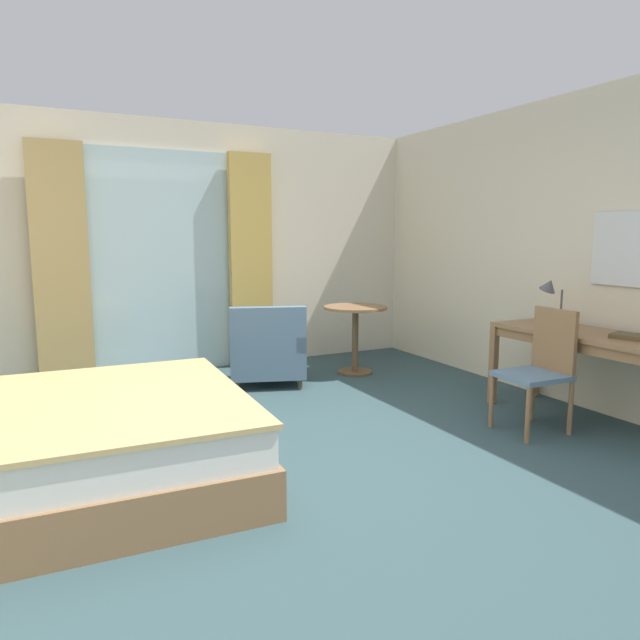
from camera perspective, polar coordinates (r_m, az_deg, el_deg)
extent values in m
cube|color=#334C51|center=(3.83, 0.22, -15.64)|extent=(6.04, 7.14, 0.10)
cube|color=beige|center=(6.62, -12.84, 7.05)|extent=(5.64, 0.12, 2.74)
cube|color=beige|center=(5.34, 27.91, 5.98)|extent=(0.12, 6.74, 2.74)
cube|color=silver|center=(6.47, -15.59, 5.46)|extent=(1.55, 0.02, 2.41)
cube|color=tan|center=(6.26, -24.42, 4.97)|extent=(0.53, 0.10, 2.42)
cube|color=tan|center=(6.64, -6.92, 5.82)|extent=(0.49, 0.10, 2.42)
cube|color=olive|center=(3.83, -24.46, -13.32)|extent=(2.24, 1.88, 0.28)
cube|color=white|center=(3.74, -24.71, -9.68)|extent=(2.18, 1.82, 0.23)
cube|color=tan|center=(3.72, -19.24, -7.43)|extent=(1.50, 1.83, 0.03)
cube|color=olive|center=(5.03, 25.43, -1.36)|extent=(0.64, 1.60, 0.04)
cube|color=olive|center=(5.04, 25.39, -2.01)|extent=(0.59, 1.52, 0.08)
cube|color=olive|center=(5.78, 20.79, -3.65)|extent=(0.06, 0.06, 0.71)
cube|color=olive|center=(5.39, 16.90, -4.31)|extent=(0.06, 0.06, 0.71)
cube|color=slate|center=(4.70, 20.37, -5.23)|extent=(0.48, 0.44, 0.04)
cube|color=olive|center=(4.80, 22.35, -1.84)|extent=(0.05, 0.41, 0.49)
cylinder|color=olive|center=(4.76, 16.73, -7.79)|extent=(0.04, 0.04, 0.42)
cylinder|color=olive|center=(4.49, 20.02, -8.93)|extent=(0.04, 0.04, 0.42)
cylinder|color=olive|center=(5.04, 20.41, -7.05)|extent=(0.04, 0.04, 0.42)
cylinder|color=olive|center=(4.79, 23.70, -8.05)|extent=(0.04, 0.04, 0.42)
cylinder|color=#4C4C51|center=(5.25, 22.81, -0.53)|extent=(0.14, 0.14, 0.02)
cylinder|color=#4C4C51|center=(5.23, 22.91, 1.17)|extent=(0.02, 0.02, 0.30)
cone|color=#4C4C51|center=(5.27, 21.88, 3.24)|extent=(0.15, 0.17, 0.15)
cube|color=brown|center=(4.88, 28.67, -1.45)|extent=(0.28, 0.32, 0.03)
cube|color=slate|center=(5.91, -5.32, -4.05)|extent=(0.92, 0.89, 0.27)
cube|color=slate|center=(5.56, -5.20, -1.04)|extent=(0.74, 0.34, 0.46)
cube|color=slate|center=(5.90, -2.25, -1.94)|extent=(0.31, 0.70, 0.16)
cube|color=slate|center=(5.86, -8.48, -2.08)|extent=(0.31, 0.70, 0.16)
cylinder|color=#4C3D2D|center=(6.26, -2.61, -5.04)|extent=(0.04, 0.04, 0.10)
cylinder|color=#4C3D2D|center=(6.23, -8.31, -5.19)|extent=(0.04, 0.04, 0.10)
cylinder|color=#4C3D2D|center=(5.70, -2.00, -6.39)|extent=(0.04, 0.04, 0.10)
cylinder|color=#4C3D2D|center=(5.67, -8.28, -6.57)|extent=(0.04, 0.04, 0.10)
cylinder|color=olive|center=(6.23, 3.56, 1.25)|extent=(0.69, 0.69, 0.03)
cylinder|color=brown|center=(6.29, 3.52, -2.12)|extent=(0.07, 0.07, 0.71)
cylinder|color=brown|center=(6.36, 3.50, -5.18)|extent=(0.38, 0.38, 0.02)
cube|color=silver|center=(5.23, 28.09, 6.29)|extent=(0.02, 0.57, 0.60)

